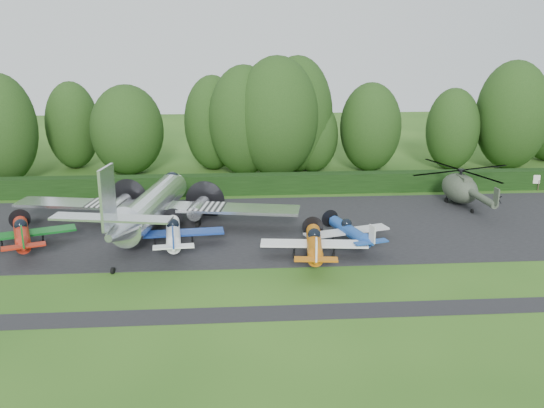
{
  "coord_description": "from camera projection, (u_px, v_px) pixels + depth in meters",
  "views": [
    {
      "loc": [
        0.21,
        -38.63,
        16.46
      ],
      "look_at": [
        3.6,
        8.6,
        2.5
      ],
      "focal_mm": 40.0,
      "sensor_mm": 36.0,
      "label": 1
    }
  ],
  "objects": [
    {
      "name": "tree_10",
      "position": [
        512.0,
        115.0,
        71.02
      ],
      "size": [
        8.46,
        8.46,
        12.77
      ],
      "color": "black",
      "rests_on": "ground"
    },
    {
      "name": "transport_plane",
      "position": [
        151.0,
        206.0,
        49.81
      ],
      "size": [
        24.38,
        18.69,
        7.81
      ],
      "rotation": [
        0.0,
        0.0,
        0.18
      ],
      "color": "silver",
      "rests_on": "ground"
    },
    {
      "name": "tree_8",
      "position": [
        213.0,
        123.0,
        70.8
      ],
      "size": [
        6.68,
        6.68,
        11.1
      ],
      "color": "black",
      "rests_on": "ground"
    },
    {
      "name": "tree_9",
      "position": [
        277.0,
        117.0,
        67.19
      ],
      "size": [
        9.27,
        9.27,
        13.46
      ],
      "color": "black",
      "rests_on": "ground"
    },
    {
      "name": "light_plane_orange",
      "position": [
        314.0,
        244.0,
        43.99
      ],
      "size": [
        7.84,
        8.25,
        3.01
      ],
      "rotation": [
        0.0,
        0.0,
        0.11
      ],
      "color": "#C2620B",
      "rests_on": "ground"
    },
    {
      "name": "helicopter",
      "position": [
        460.0,
        186.0,
        57.42
      ],
      "size": [
        10.83,
        12.68,
        3.49
      ],
      "rotation": [
        0.0,
        0.0,
        -0.07
      ],
      "color": "#374031",
      "rests_on": "ground"
    },
    {
      "name": "ground",
      "position": [
        229.0,
        275.0,
        41.6
      ],
      "size": [
        160.0,
        160.0,
        0.0
      ],
      "primitive_type": "plane",
      "color": "#224B15",
      "rests_on": "ground"
    },
    {
      "name": "tree_1",
      "position": [
        453.0,
        129.0,
        71.05
      ],
      "size": [
        6.21,
        6.21,
        9.62
      ],
      "color": "black",
      "rests_on": "ground"
    },
    {
      "name": "sign_board",
      "position": [
        525.0,
        179.0,
        62.99
      ],
      "size": [
        2.9,
        0.11,
        1.63
      ],
      "rotation": [
        0.0,
        0.0,
        0.29
      ],
      "color": "#3F3326",
      "rests_on": "ground"
    },
    {
      "name": "tree_6",
      "position": [
        127.0,
        130.0,
        68.56
      ],
      "size": [
        8.24,
        8.24,
        10.25
      ],
      "color": "black",
      "rests_on": "ground"
    },
    {
      "name": "tree_3",
      "position": [
        72.0,
        125.0,
        71.57
      ],
      "size": [
        6.19,
        6.19,
        10.32
      ],
      "color": "black",
      "rests_on": "ground"
    },
    {
      "name": "tree_12",
      "position": [
        244.0,
        121.0,
        68.22
      ],
      "size": [
        8.06,
        8.06,
        12.43
      ],
      "color": "black",
      "rests_on": "ground"
    },
    {
      "name": "tree_13",
      "position": [
        297.0,
        115.0,
        69.6
      ],
      "size": [
        8.16,
        8.16,
        13.34
      ],
      "color": "black",
      "rests_on": "ground"
    },
    {
      "name": "tree_2",
      "position": [
        313.0,
        135.0,
        70.13
      ],
      "size": [
        5.77,
        5.77,
        8.54
      ],
      "color": "black",
      "rests_on": "ground"
    },
    {
      "name": "hedgerow",
      "position": [
        228.0,
        194.0,
        61.69
      ],
      "size": [
        90.0,
        1.6,
        2.0
      ],
      "primitive_type": "cube",
      "color": "black",
      "rests_on": "ground"
    },
    {
      "name": "light_plane_blue",
      "position": [
        350.0,
        231.0,
        47.11
      ],
      "size": [
        6.97,
        7.33,
        2.68
      ],
      "rotation": [
        0.0,
        0.0,
        -0.29
      ],
      "color": "#194499",
      "rests_on": "ground"
    },
    {
      "name": "tree_4",
      "position": [
        2.0,
        129.0,
        64.59
      ],
      "size": [
        7.25,
        7.25,
        11.8
      ],
      "color": "black",
      "rests_on": "ground"
    },
    {
      "name": "taxiway_verge",
      "position": [
        229.0,
        315.0,
        35.86
      ],
      "size": [
        70.0,
        2.0,
        0.0
      ],
      "primitive_type": "cube",
      "color": "black",
      "rests_on": "ground"
    },
    {
      "name": "light_plane_red",
      "position": [
        22.0,
        234.0,
        46.07
      ],
      "size": [
        7.95,
        8.36,
        3.06
      ],
      "rotation": [
        0.0,
        0.0,
        -0.35
      ],
      "color": "#A41D0F",
      "rests_on": "ground"
    },
    {
      "name": "tree_0",
      "position": [
        370.0,
        127.0,
        70.23
      ],
      "size": [
        7.07,
        7.07,
        10.33
      ],
      "color": "black",
      "rests_on": "ground"
    },
    {
      "name": "apron",
      "position": [
        228.0,
        228.0,
        51.17
      ],
      "size": [
        70.0,
        18.0,
        0.01
      ],
      "primitive_type": "cube",
      "color": "black",
      "rests_on": "ground"
    },
    {
      "name": "light_plane_white",
      "position": [
        173.0,
        233.0,
        46.28
      ],
      "size": [
        7.78,
        8.18,
        2.99
      ],
      "rotation": [
        0.0,
        0.0,
        -0.09
      ],
      "color": "white",
      "rests_on": "ground"
    }
  ]
}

